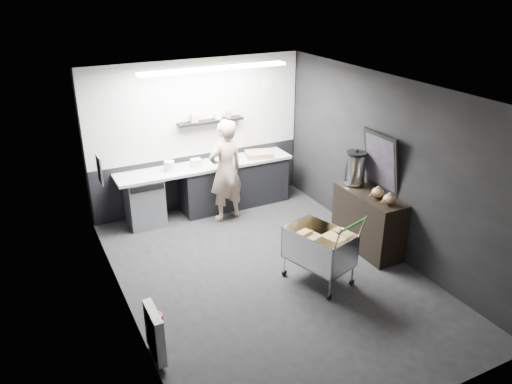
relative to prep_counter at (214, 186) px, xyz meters
name	(u,v)px	position (x,y,z in m)	size (l,w,h in m)	color
floor	(270,275)	(-0.14, -2.42, -0.46)	(5.50, 5.50, 0.00)	black
ceiling	(272,90)	(-0.14, -2.42, 2.24)	(5.50, 5.50, 0.00)	silver
wall_back	(198,135)	(-0.14, 0.33, 0.89)	(5.50, 5.50, 0.00)	black
wall_front	(417,301)	(-0.14, -5.17, 0.89)	(5.50, 5.50, 0.00)	black
wall_left	(121,221)	(-2.14, -2.42, 0.89)	(5.50, 5.50, 0.00)	black
wall_right	(387,166)	(1.86, -2.42, 0.89)	(5.50, 5.50, 0.00)	black
kitchen_wall_panel	(197,108)	(-0.14, 0.31, 1.39)	(3.95, 0.02, 1.70)	#B6B6B1
dado_panel	(201,179)	(-0.14, 0.31, 0.04)	(3.95, 0.02, 1.00)	black
floating_shelf	(211,121)	(0.06, 0.20, 1.16)	(1.20, 0.22, 0.04)	black
wall_clock	(268,84)	(1.26, 0.30, 1.69)	(0.20, 0.20, 0.03)	silver
poster	(99,169)	(-2.12, -1.12, 1.09)	(0.02, 0.30, 0.40)	white
poster_red_band	(99,164)	(-2.11, -1.12, 1.16)	(0.01, 0.22, 0.10)	red
radiator	(155,333)	(-2.08, -3.32, -0.11)	(0.10, 0.50, 0.60)	silver
ceiling_strip	(215,69)	(-0.14, -0.57, 2.21)	(2.40, 0.20, 0.04)	white
prep_counter	(214,186)	(0.00, 0.00, 0.00)	(3.20, 0.61, 0.90)	black
person	(226,171)	(0.06, -0.45, 0.45)	(0.66, 0.43, 1.81)	beige
shopping_cart	(319,249)	(0.42, -2.83, 0.06)	(0.85, 1.14, 1.08)	silver
sideboard	(368,213)	(1.62, -2.37, 0.14)	(0.54, 1.25, 1.88)	black
fire_extinguisher	(158,327)	(-1.99, -3.09, -0.23)	(0.14, 0.14, 0.48)	red
cardboard_box	(259,154)	(0.90, -0.05, 0.49)	(0.47, 0.36, 0.09)	#9D7354
pink_tub	(169,166)	(-0.80, 0.00, 0.53)	(0.17, 0.17, 0.17)	beige
white_container	(196,163)	(-0.33, -0.05, 0.52)	(0.17, 0.13, 0.15)	silver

